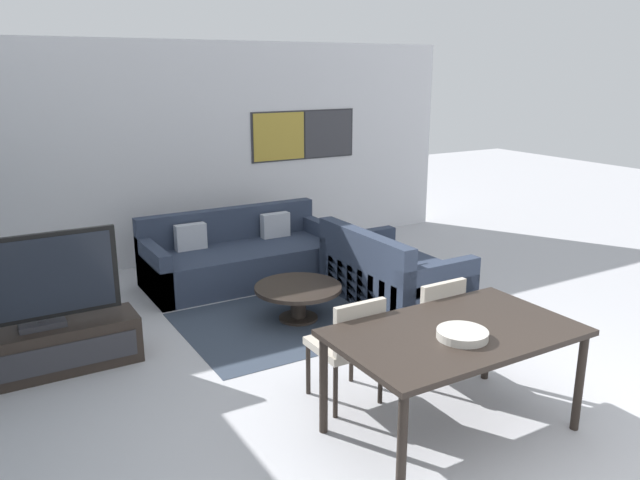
{
  "coord_description": "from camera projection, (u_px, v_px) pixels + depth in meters",
  "views": [
    {
      "loc": [
        -2.87,
        -2.15,
        2.46
      ],
      "look_at": [
        -0.09,
        2.56,
        0.95
      ],
      "focal_mm": 35.0,
      "sensor_mm": 36.0,
      "label": 1
    }
  ],
  "objects": [
    {
      "name": "dining_chair_centre",
      "position": [
        431.0,
        319.0,
        5.04
      ],
      "size": [
        0.46,
        0.46,
        0.85
      ],
      "color": "#B2A899",
      "rests_on": "ground_plane"
    },
    {
      "name": "dining_chair_left",
      "position": [
        349.0,
        342.0,
        4.62
      ],
      "size": [
        0.46,
        0.46,
        0.85
      ],
      "color": "#B2A899",
      "rests_on": "ground_plane"
    },
    {
      "name": "tv_console",
      "position": [
        46.0,
        350.0,
        5.17
      ],
      "size": [
        1.51,
        0.45,
        0.41
      ],
      "color": "black",
      "rests_on": "ground_plane"
    },
    {
      "name": "dining_table",
      "position": [
        455.0,
        340.0,
        4.21
      ],
      "size": [
        1.66,
        0.99,
        0.76
      ],
      "color": "black",
      "rests_on": "ground_plane"
    },
    {
      "name": "coffee_table",
      "position": [
        298.0,
        294.0,
        6.25
      ],
      "size": [
        0.88,
        0.88,
        0.36
      ],
      "color": "black",
      "rests_on": "ground_plane"
    },
    {
      "name": "fruit_bowl",
      "position": [
        462.0,
        334.0,
        4.05
      ],
      "size": [
        0.34,
        0.34,
        0.06
      ],
      "color": "#B7B2A8",
      "rests_on": "dining_table"
    },
    {
      "name": "wall_back",
      "position": [
        210.0,
        152.0,
        8.14
      ],
      "size": [
        7.43,
        0.09,
        2.8
      ],
      "color": "silver",
      "rests_on": "ground_plane"
    },
    {
      "name": "sofa_side",
      "position": [
        388.0,
        277.0,
        6.78
      ],
      "size": [
        0.99,
        1.57,
        0.81
      ],
      "rotation": [
        0.0,
        0.0,
        1.57
      ],
      "color": "#2D384C",
      "rests_on": "ground_plane"
    },
    {
      "name": "television",
      "position": [
        37.0,
        282.0,
        5.01
      ],
      "size": [
        1.28,
        0.2,
        0.79
      ],
      "color": "#2D2D33",
      "rests_on": "tv_console"
    },
    {
      "name": "area_rug",
      "position": [
        298.0,
        319.0,
        6.32
      ],
      "size": [
        2.3,
        1.65,
        0.01
      ],
      "color": "#333D4C",
      "rests_on": "ground_plane"
    },
    {
      "name": "sofa_main",
      "position": [
        240.0,
        258.0,
        7.45
      ],
      "size": [
        2.27,
        0.99,
        0.81
      ],
      "color": "#2D384C",
      "rests_on": "ground_plane"
    }
  ]
}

